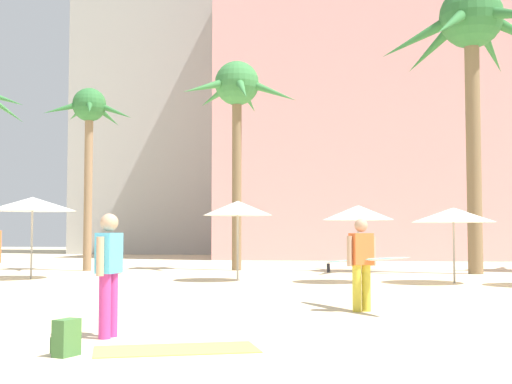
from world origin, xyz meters
TOP-DOWN VIEW (x-y plane):
  - ground at (0.00, 0.00)m, footprint 120.00×120.00m
  - hotel_pink at (8.01, 33.84)m, footprint 25.00×10.40m
  - hotel_tower_gray at (-8.17, 42.12)m, footprint 15.72×8.86m
  - palm_tree_far_left at (-1.72, 19.36)m, footprint 4.28×4.70m
  - palm_tree_left at (6.76, 18.13)m, footprint 6.39×5.71m
  - palm_tree_center at (-7.16, 18.34)m, footprint 3.22×3.22m
  - cafe_umbrella_1 at (-0.79, 13.61)m, footprint 2.03×2.03m
  - cafe_umbrella_2 at (2.70, 13.31)m, footprint 2.01×2.01m
  - cafe_umbrella_3 at (-7.14, 13.64)m, footprint 2.65×2.65m
  - cafe_umbrella_4 at (5.33, 13.36)m, footprint 2.30×2.30m
  - beach_towel at (0.34, 1.63)m, footprint 2.10×1.42m
  - backpack at (-0.81, 1.06)m, footprint 0.31×0.34m
  - person_mid_right at (2.63, 6.14)m, footprint 1.82×2.60m
  - person_mid_left at (-0.80, 2.46)m, footprint 0.27×0.61m

SIDE VIEW (x-z plane):
  - ground at x=0.00m, z-range 0.00..0.00m
  - beach_towel at x=0.34m, z-range 0.00..0.01m
  - backpack at x=-0.81m, z-range -0.01..0.41m
  - person_mid_right at x=2.63m, z-range 0.08..1.73m
  - person_mid_left at x=-0.80m, z-range 0.08..1.74m
  - cafe_umbrella_4 at x=5.33m, z-range 0.84..2.95m
  - cafe_umbrella_2 at x=2.70m, z-range 0.88..3.06m
  - cafe_umbrella_1 at x=-0.79m, z-range 0.95..3.29m
  - cafe_umbrella_3 at x=-7.14m, z-range 1.03..3.53m
  - palm_tree_center at x=-7.16m, z-range 2.16..9.00m
  - palm_tree_far_left at x=-1.72m, z-range 2.59..10.53m
  - palm_tree_left at x=6.76m, z-range 3.17..13.20m
  - hotel_pink at x=8.01m, z-range 0.00..19.49m
  - hotel_tower_gray at x=-8.17m, z-range 0.00..22.37m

